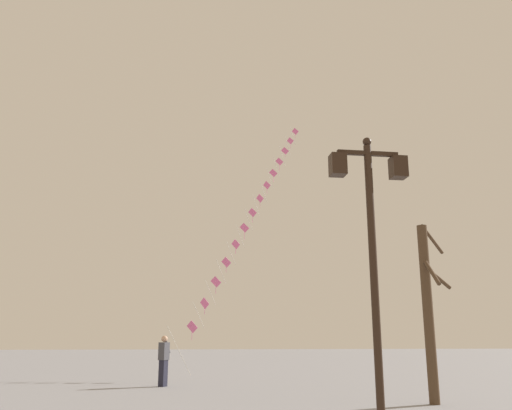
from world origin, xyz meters
TOP-DOWN VIEW (x-y plane):
  - ground_plane at (0.00, 20.00)m, footprint 160.00×160.00m
  - twin_lantern_lamp_post at (2.51, 8.59)m, footprint 1.43×0.28m
  - kite_train at (2.91, 27.40)m, footprint 8.04×12.45m
  - kite_flyer at (-1.30, 19.39)m, footprint 0.43×0.61m
  - bare_tree at (5.55, 12.96)m, footprint 1.05×1.67m

SIDE VIEW (x-z plane):
  - ground_plane at x=0.00m, z-range 0.00..0.00m
  - kite_flyer at x=-1.30m, z-range 0.05..1.76m
  - bare_tree at x=5.55m, z-range 0.09..4.66m
  - twin_lantern_lamp_post at x=2.51m, z-range 0.99..6.20m
  - kite_train at x=2.91m, z-range 0.47..15.94m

